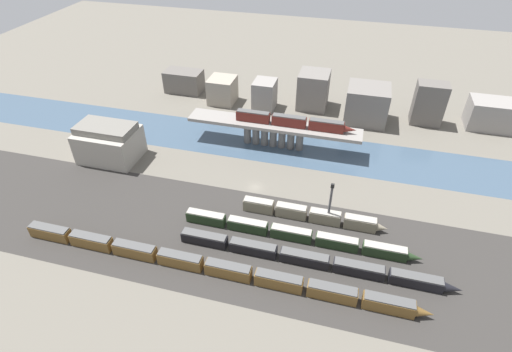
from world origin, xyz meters
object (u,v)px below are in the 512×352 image
at_px(signal_tower, 330,204).
at_px(train_yard_outer, 311,215).
at_px(train_yard_mid, 311,260).
at_px(warehouse_building, 109,142).
at_px(train_yard_near, 209,266).
at_px(train_yard_far, 296,235).
at_px(train_on_bridge, 293,121).

bearing_deg(signal_tower, train_yard_outer, 177.85).
bearing_deg(train_yard_outer, train_yard_mid, -81.90).
bearing_deg(warehouse_building, train_yard_near, -37.69).
xyz_separation_m(train_yard_mid, train_yard_far, (-5.39, 7.93, 0.10)).
relative_size(train_on_bridge, warehouse_building, 2.15).
xyz_separation_m(train_on_bridge, train_yard_far, (10.17, -46.13, -9.66)).
distance_m(train_yard_near, train_yard_far, 26.03).
height_order(train_on_bridge, train_yard_outer, train_on_bridge).
distance_m(train_yard_outer, signal_tower, 7.40).
distance_m(train_on_bridge, signal_tower, 41.58).
bearing_deg(train_yard_mid, train_yard_near, -160.00).
xyz_separation_m(warehouse_building, signal_tower, (79.92, -14.58, 1.19)).
xyz_separation_m(train_on_bridge, signal_tower, (18.02, -37.27, -3.88)).
height_order(train_yard_near, signal_tower, signal_tower).
relative_size(train_yard_far, warehouse_building, 3.28).
xyz_separation_m(train_on_bridge, warehouse_building, (-61.90, -22.69, -5.07)).
relative_size(train_yard_near, warehouse_building, 5.34).
bearing_deg(signal_tower, train_yard_near, -136.72).
height_order(train_on_bridge, train_yard_far, train_on_bridge).
xyz_separation_m(train_yard_outer, signal_tower, (4.88, -0.18, 5.57)).
bearing_deg(train_on_bridge, train_yard_near, -98.55).
bearing_deg(warehouse_building, train_on_bridge, 20.13).
relative_size(train_on_bridge, train_yard_mid, 0.59).
bearing_deg(train_yard_mid, train_on_bridge, 106.05).
bearing_deg(train_yard_outer, train_yard_near, -130.94).
distance_m(train_on_bridge, warehouse_building, 66.12).
bearing_deg(train_yard_outer, train_on_bridge, 109.51).
height_order(train_on_bridge, train_yard_mid, train_on_bridge).
relative_size(train_yard_near, signal_tower, 7.40).
bearing_deg(signal_tower, train_yard_far, -131.55).
xyz_separation_m(train_on_bridge, train_yard_outer, (13.14, -37.09, -9.45)).
height_order(train_yard_mid, train_yard_outer, train_yard_outer).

